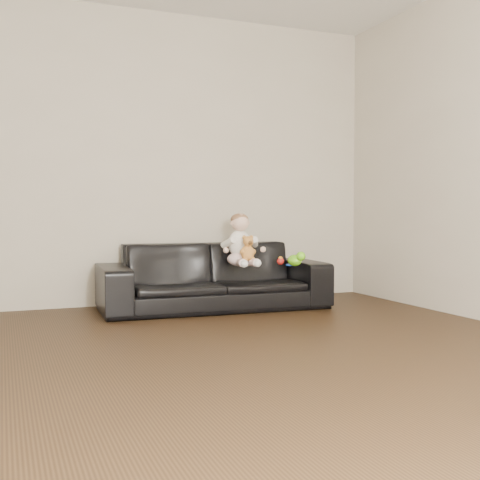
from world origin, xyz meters
name	(u,v)px	position (x,y,z in m)	size (l,w,h in m)	color
floor	(208,393)	(0.00, 0.00, 0.00)	(5.50, 5.50, 0.00)	#312011
wall_back	(106,157)	(0.00, 2.75, 1.30)	(5.00, 5.00, 0.00)	#BDB39F
sofa	(214,276)	(0.81, 2.25, 0.28)	(1.90, 0.74, 0.55)	black
baby	(241,243)	(1.01, 2.15, 0.56)	(0.31, 0.38, 0.44)	silver
teddy_bear	(248,249)	(1.02, 2.01, 0.52)	(0.13, 0.13, 0.21)	#C37F37
toy_green	(295,260)	(1.44, 1.98, 0.41)	(0.12, 0.14, 0.10)	#71E21A
toy_rattle	(280,261)	(1.38, 2.14, 0.40)	(0.06, 0.06, 0.06)	red
toy_blue_disc	(291,265)	(1.43, 2.04, 0.37)	(0.09, 0.09, 0.01)	blue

